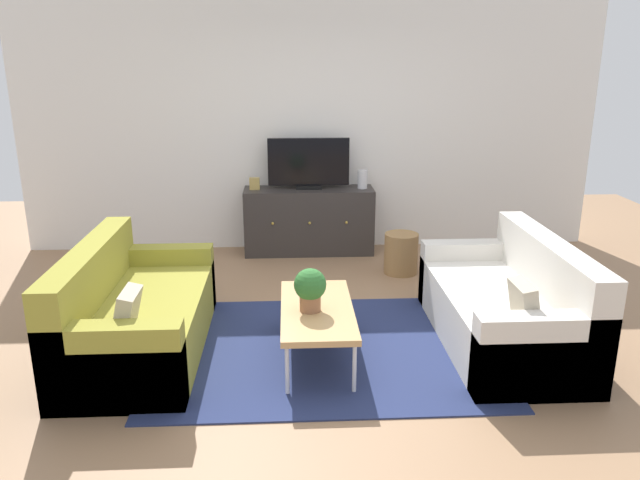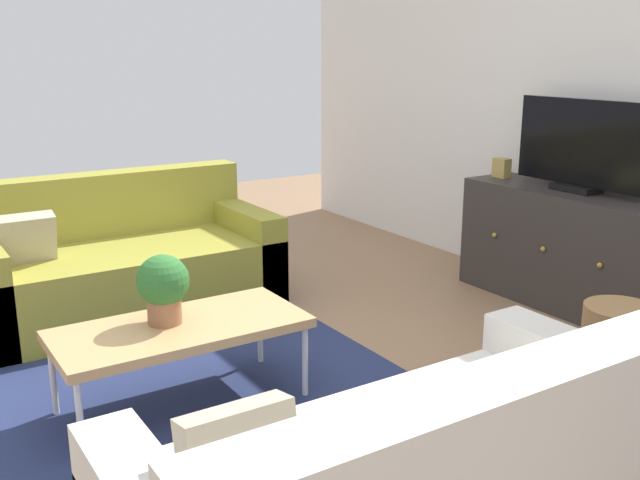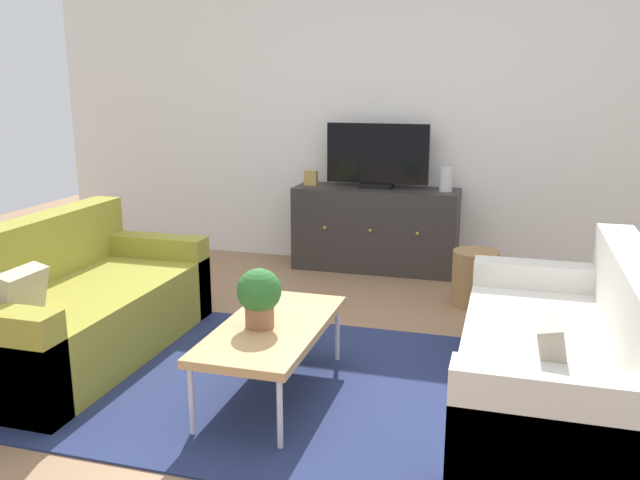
% 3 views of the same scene
% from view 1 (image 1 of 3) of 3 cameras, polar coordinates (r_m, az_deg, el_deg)
% --- Properties ---
extents(ground_plane, '(10.00, 10.00, 0.00)m').
position_cam_1_polar(ground_plane, '(4.84, 0.27, -9.35)').
color(ground_plane, '#997251').
extents(wall_back, '(6.40, 0.12, 2.70)m').
position_cam_1_polar(wall_back, '(6.93, -0.95, 10.32)').
color(wall_back, white).
rests_on(wall_back, ground_plane).
extents(area_rug, '(2.50, 1.90, 0.01)m').
position_cam_1_polar(area_rug, '(4.70, 0.38, -10.09)').
color(area_rug, navy).
rests_on(area_rug, ground_plane).
extents(couch_left_side, '(0.88, 1.76, 0.82)m').
position_cam_1_polar(couch_left_side, '(4.77, -17.27, -6.89)').
color(couch_left_side, olive).
rests_on(couch_left_side, ground_plane).
extents(couch_right_side, '(0.88, 1.76, 0.82)m').
position_cam_1_polar(couch_right_side, '(4.92, 17.39, -6.16)').
color(couch_right_side, silver).
rests_on(couch_right_side, ground_plane).
extents(coffee_table, '(0.52, 1.10, 0.40)m').
position_cam_1_polar(coffee_table, '(4.44, -0.28, -6.66)').
color(coffee_table, tan).
rests_on(coffee_table, ground_plane).
extents(potted_plant, '(0.23, 0.23, 0.31)m').
position_cam_1_polar(potted_plant, '(4.31, -0.92, -4.46)').
color(potted_plant, '#936042').
rests_on(potted_plant, coffee_table).
extents(tv_console, '(1.42, 0.47, 0.73)m').
position_cam_1_polar(tv_console, '(6.84, -1.04, 1.81)').
color(tv_console, '#332D2B').
rests_on(tv_console, ground_plane).
extents(flat_screen_tv, '(0.89, 0.16, 0.55)m').
position_cam_1_polar(flat_screen_tv, '(6.72, -1.07, 7.10)').
color(flat_screen_tv, black).
rests_on(flat_screen_tv, tv_console).
extents(glass_vase, '(0.11, 0.11, 0.20)m').
position_cam_1_polar(glass_vase, '(6.78, 3.97, 5.66)').
color(glass_vase, silver).
rests_on(glass_vase, tv_console).
extents(mantel_clock, '(0.11, 0.07, 0.13)m').
position_cam_1_polar(mantel_clock, '(6.75, -6.10, 5.24)').
color(mantel_clock, tan).
rests_on(mantel_clock, tv_console).
extents(wicker_basket, '(0.34, 0.34, 0.41)m').
position_cam_1_polar(wicker_basket, '(6.27, 7.54, -1.24)').
color(wicker_basket, '#9E7547').
rests_on(wicker_basket, ground_plane).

